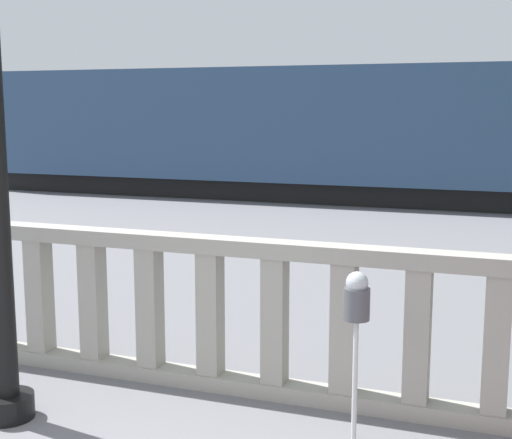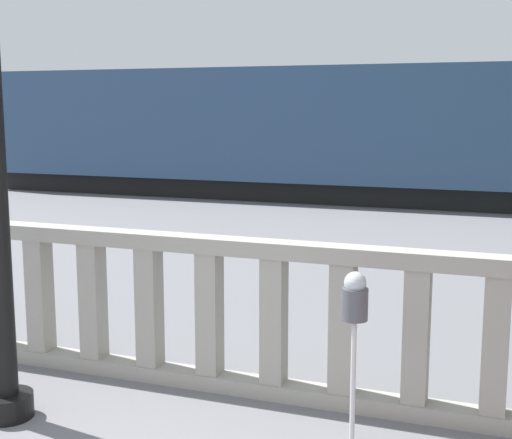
# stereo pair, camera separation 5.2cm
# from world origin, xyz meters

# --- Properties ---
(balustrade) EXTENTS (17.17, 0.24, 1.40)m
(balustrade) POSITION_xyz_m (0.00, 3.08, 0.70)
(balustrade) COLOR #9E998E
(balustrade) RESTS_ON ground
(parking_meter) EXTENTS (0.20, 0.20, 1.34)m
(parking_meter) POSITION_xyz_m (1.15, 2.45, 1.08)
(parking_meter) COLOR silver
(parking_meter) RESTS_ON ground
(train_near) EXTENTS (24.49, 2.77, 4.14)m
(train_near) POSITION_xyz_m (-0.37, 16.31, 1.86)
(train_near) COLOR black
(train_near) RESTS_ON ground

